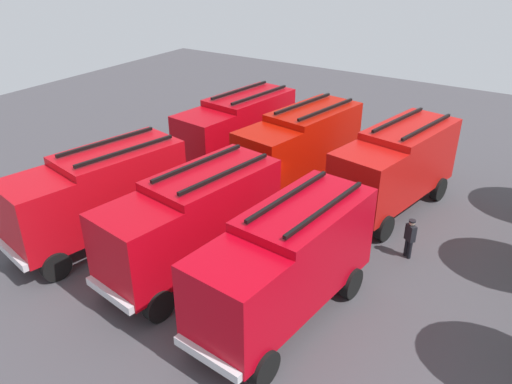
# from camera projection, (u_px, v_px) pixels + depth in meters

# --- Properties ---
(ground_plane) EXTENTS (54.74, 54.74, 0.00)m
(ground_plane) POSITION_uv_depth(u_px,v_px,m) (256.00, 220.00, 22.31)
(ground_plane) COLOR #423F44
(fire_truck_0) EXTENTS (7.44, 3.47, 3.88)m
(fire_truck_0) POSITION_uv_depth(u_px,v_px,m) (237.00, 128.00, 26.69)
(fire_truck_0) COLOR #AE050F
(fire_truck_0) RESTS_ON ground
(fire_truck_1) EXTENTS (7.54, 3.90, 3.88)m
(fire_truck_1) POSITION_uv_depth(u_px,v_px,m) (98.00, 192.00, 19.99)
(fire_truck_1) COLOR #B80913
(fire_truck_1) RESTS_ON ground
(fire_truck_2) EXTENTS (7.50, 3.70, 3.88)m
(fire_truck_2) POSITION_uv_depth(u_px,v_px,m) (300.00, 144.00, 24.56)
(fire_truck_2) COLOR #AE0E04
(fire_truck_2) RESTS_ON ground
(fire_truck_3) EXTENTS (7.48, 3.60, 3.88)m
(fire_truck_3) POSITION_uv_depth(u_px,v_px,m) (192.00, 219.00, 18.10)
(fire_truck_3) COLOR #B40611
(fire_truck_3) RESTS_ON ground
(fire_truck_4) EXTENTS (7.52, 3.80, 3.88)m
(fire_truck_4) POSITION_uv_depth(u_px,v_px,m) (396.00, 165.00, 22.39)
(fire_truck_4) COLOR #BA100D
(fire_truck_4) RESTS_ON ground
(fire_truck_5) EXTENTS (7.40, 3.31, 3.88)m
(fire_truck_5) POSITION_uv_depth(u_px,v_px,m) (286.00, 261.00, 15.79)
(fire_truck_5) COLOR #B80413
(fire_truck_5) RESTS_ON ground
(firefighter_0) EXTENTS (0.45, 0.48, 1.64)m
(firefighter_0) POSITION_uv_depth(u_px,v_px,m) (410.00, 237.00, 19.39)
(firefighter_0) COLOR black
(firefighter_0) RESTS_ON ground
(firefighter_1) EXTENTS (0.47, 0.47, 1.79)m
(firefighter_1) POSITION_uv_depth(u_px,v_px,m) (328.00, 194.00, 22.39)
(firefighter_1) COLOR black
(firefighter_1) RESTS_ON ground
(firefighter_2) EXTENTS (0.48, 0.45, 1.65)m
(firefighter_2) POSITION_uv_depth(u_px,v_px,m) (344.00, 228.00, 19.95)
(firefighter_2) COLOR black
(firefighter_2) RESTS_ON ground
(traffic_cone_0) EXTENTS (0.47, 0.47, 0.66)m
(traffic_cone_0) POSITION_uv_depth(u_px,v_px,m) (334.00, 184.00, 24.83)
(traffic_cone_0) COLOR #F2600C
(traffic_cone_0) RESTS_ON ground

